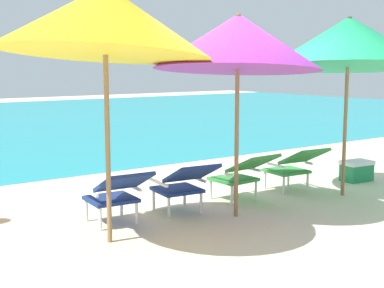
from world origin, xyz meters
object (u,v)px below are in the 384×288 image
(lounge_chair_near_left, at_px, (184,182))
(lounge_chair_far_right, at_px, (295,164))
(beach_umbrella_center, at_px, (238,42))
(lounge_chair_near_right, at_px, (242,172))
(beach_umbrella_right, at_px, (349,42))
(beach_umbrella_left, at_px, (105,20))
(cooler_box, at_px, (357,171))
(lounge_chair_far_left, at_px, (117,192))

(lounge_chair_near_left, xyz_separation_m, lounge_chair_far_right, (1.95, 0.05, 0.00))
(beach_umbrella_center, bearing_deg, lounge_chair_near_right, 42.85)
(lounge_chair_near_left, xyz_separation_m, beach_umbrella_right, (2.37, -0.47, 1.70))
(beach_umbrella_right, bearing_deg, beach_umbrella_left, 178.57)
(cooler_box, bearing_deg, beach_umbrella_center, -171.49)
(lounge_chair_near_left, xyz_separation_m, cooler_box, (3.30, 0.02, -0.24))
(lounge_chair_far_left, bearing_deg, beach_umbrella_left, -126.48)
(lounge_chair_far_left, bearing_deg, lounge_chair_far_right, 0.07)
(lounge_chair_far_left, xyz_separation_m, lounge_chair_near_right, (1.86, 0.02, 0.00))
(lounge_chair_near_right, distance_m, cooler_box, 2.33)
(beach_umbrella_left, xyz_separation_m, beach_umbrella_center, (1.67, -0.02, -0.17))
(lounge_chair_near_left, bearing_deg, beach_umbrella_right, -11.15)
(beach_umbrella_left, xyz_separation_m, beach_umbrella_right, (3.55, -0.09, -0.13))
(lounge_chair_far_right, distance_m, beach_umbrella_center, 2.26)
(lounge_chair_far_right, bearing_deg, beach_umbrella_left, -172.20)
(lounge_chair_far_left, height_order, lounge_chair_near_right, same)
(lounge_chair_far_left, bearing_deg, cooler_box, -0.40)
(lounge_chair_far_right, bearing_deg, lounge_chair_near_right, 179.01)
(lounge_chair_far_left, height_order, beach_umbrella_right, beach_umbrella_right)
(lounge_chair_far_left, relative_size, beach_umbrella_left, 0.32)
(lounge_chair_near_left, bearing_deg, lounge_chair_far_left, 176.80)
(lounge_chair_far_left, distance_m, lounge_chair_near_right, 1.86)
(lounge_chair_far_left, distance_m, beach_umbrella_left, 1.90)
(beach_umbrella_center, bearing_deg, lounge_chair_far_right, 17.20)
(lounge_chair_near_right, bearing_deg, cooler_box, -1.20)
(lounge_chair_far_left, distance_m, cooler_box, 4.18)
(lounge_chair_near_left, xyz_separation_m, beach_umbrella_left, (-1.19, -0.38, 1.83))
(beach_umbrella_left, relative_size, beach_umbrella_right, 0.92)
(cooler_box, bearing_deg, lounge_chair_far_left, 179.60)
(lounge_chair_near_left, relative_size, lounge_chair_near_right, 1.03)
(lounge_chair_far_left, xyz_separation_m, lounge_chair_far_right, (2.82, 0.00, 0.00))
(lounge_chair_near_right, distance_m, beach_umbrella_center, 1.80)
(lounge_chair_near_right, relative_size, cooler_box, 1.79)
(lounge_chair_far_left, relative_size, cooler_box, 1.81)
(lounge_chair_near_right, xyz_separation_m, beach_umbrella_right, (1.38, -0.53, 1.70))
(lounge_chair_far_left, distance_m, lounge_chair_near_left, 0.87)
(beach_umbrella_left, bearing_deg, cooler_box, 5.06)
(lounge_chair_near_right, relative_size, beach_umbrella_center, 0.33)
(beach_umbrella_left, distance_m, beach_umbrella_right, 3.56)
(lounge_chair_near_right, distance_m, lounge_chair_far_right, 0.96)
(lounge_chair_far_right, relative_size, beach_umbrella_right, 0.30)
(lounge_chair_near_left, relative_size, beach_umbrella_right, 0.30)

